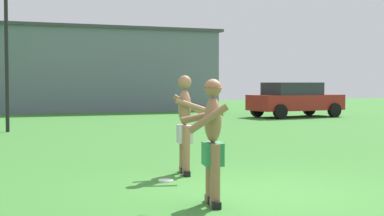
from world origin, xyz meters
TOP-DOWN VIEW (x-y plane):
  - ground_plane at (0.00, 0.00)m, footprint 80.00×80.00m
  - player_with_cap at (-1.03, -0.43)m, footprint 0.61×0.71m
  - player_in_gray at (-0.48, 2.00)m, footprint 0.65×0.75m
  - frisbee at (-1.02, 1.44)m, footprint 0.24×0.24m
  - car_red_near_post at (9.91, 15.30)m, footprint 4.45×2.36m
  - lamp_post at (-2.82, 11.81)m, footprint 0.60×0.24m
  - outbuilding_behind_lot at (3.03, 25.66)m, footprint 12.90×7.04m

SIDE VIEW (x-z plane):
  - ground_plane at x=0.00m, z-range 0.00..0.00m
  - frisbee at x=-1.02m, z-range 0.00..0.03m
  - car_red_near_post at x=9.91m, z-range 0.03..1.61m
  - player_with_cap at x=-1.03m, z-range 0.07..1.69m
  - player_in_gray at x=-0.48m, z-range 0.05..1.74m
  - outbuilding_behind_lot at x=3.03m, z-range 0.01..4.61m
  - lamp_post at x=-2.82m, z-range 0.62..5.42m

